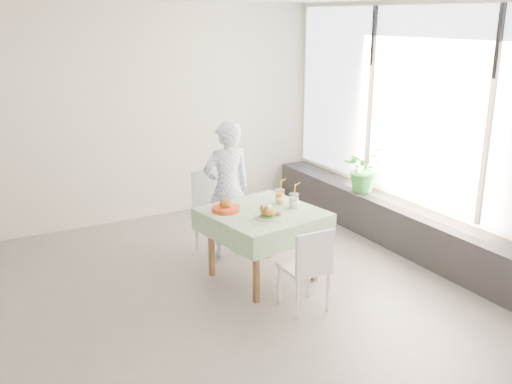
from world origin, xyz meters
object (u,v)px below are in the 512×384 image
potted_plant (363,169)px  diner (227,189)px  cafe_table (263,237)px  chair_near (304,284)px  juice_cup_orange (280,197)px  main_dish (269,213)px  chair_far (218,228)px

potted_plant → diner: bearing=177.7°
cafe_table → potted_plant: bearing=20.3°
chair_near → diner: 1.59m
potted_plant → chair_near: bearing=-141.9°
diner → potted_plant: size_ratio=2.68×
cafe_table → potted_plant: size_ratio=2.06×
cafe_table → juice_cup_orange: size_ratio=3.96×
cafe_table → chair_near: (0.02, -0.75, -0.21)m
juice_cup_orange → cafe_table: bearing=-155.4°
cafe_table → diner: (-0.03, 0.75, 0.31)m
diner → potted_plant: (1.87, -0.07, 0.02)m
main_dish → juice_cup_orange: bearing=45.5°
juice_cup_orange → potted_plant: potted_plant is taller
cafe_table → chair_far: 0.88m
cafe_table → juice_cup_orange: bearing=24.6°
chair_near → diner: bearing=91.9°
cafe_table → chair_far: size_ratio=1.25×
cafe_table → diner: diner is taller
cafe_table → juice_cup_orange: (0.28, 0.13, 0.35)m
diner → potted_plant: bearing=178.9°
diner → main_dish: bearing=89.9°
cafe_table → chair_far: bearing=96.7°
chair_far → juice_cup_orange: juice_cup_orange is taller
cafe_table → potted_plant: (1.84, 0.68, 0.33)m
chair_far → potted_plant: size_ratio=1.65×
juice_cup_orange → main_dish: bearing=-134.5°
juice_cup_orange → potted_plant: size_ratio=0.52×
main_dish → diner: bearing=88.7°
chair_near → main_dish: main_dish is taller
chair_far → main_dish: chair_far is taller
chair_near → potted_plant: potted_plant is taller
potted_plant → main_dish: bearing=-154.9°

